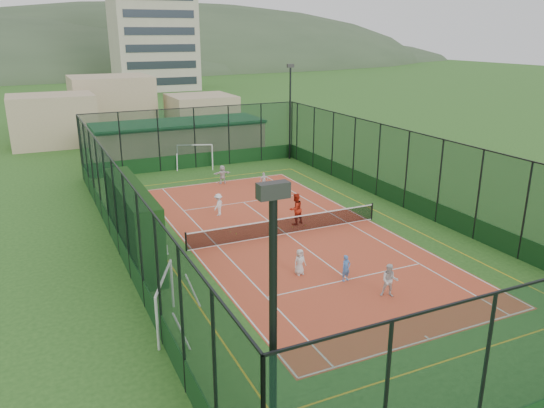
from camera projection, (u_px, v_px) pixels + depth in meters
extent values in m
plane|color=#29591E|center=(286.00, 234.00, 29.83)|extent=(300.00, 300.00, 0.00)
cube|color=#CB462D|center=(286.00, 234.00, 29.83)|extent=(11.17, 23.97, 0.01)
cube|color=beige|center=(151.00, 9.00, 100.69)|extent=(15.00, 12.00, 30.00)
cube|color=black|center=(133.00, 222.00, 26.30)|extent=(1.27, 8.44, 3.69)
imported|color=silver|center=(300.00, 262.00, 24.65)|extent=(0.65, 0.46, 1.25)
imported|color=#4C86D7|center=(346.00, 268.00, 24.02)|extent=(0.49, 0.36, 1.24)
imported|color=white|center=(390.00, 281.00, 22.53)|extent=(0.91, 0.87, 1.49)
imported|color=white|center=(218.00, 205.00, 32.63)|extent=(1.00, 0.99, 1.38)
imported|color=white|center=(264.00, 180.00, 38.30)|extent=(0.73, 0.38, 1.20)
imported|color=silver|center=(222.00, 174.00, 39.54)|extent=(1.32, 0.49, 1.40)
imported|color=red|center=(296.00, 209.00, 31.05)|extent=(1.08, 0.94, 1.88)
sphere|color=#CCE033|center=(236.00, 234.00, 29.75)|extent=(0.07, 0.07, 0.07)
sphere|color=#CCE033|center=(280.00, 228.00, 30.57)|extent=(0.07, 0.07, 0.07)
sphere|color=#CCE033|center=(306.00, 225.00, 31.05)|extent=(0.07, 0.07, 0.07)
sphere|color=#CCE033|center=(292.00, 227.00, 30.78)|extent=(0.07, 0.07, 0.07)
sphere|color=#CCE033|center=(273.00, 221.00, 31.75)|extent=(0.07, 0.07, 0.07)
sphere|color=#CCE033|center=(231.00, 232.00, 30.02)|extent=(0.07, 0.07, 0.07)
sphere|color=#CCE033|center=(309.00, 219.00, 32.10)|extent=(0.07, 0.07, 0.07)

